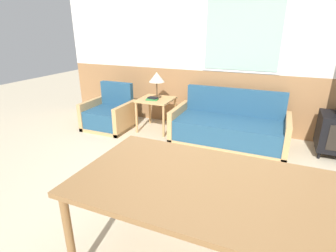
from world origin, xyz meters
TOP-DOWN VIEW (x-y plane):
  - ground_plane at (0.00, 0.00)m, footprint 16.00×16.00m
  - wall_back at (-0.00, 2.63)m, footprint 7.20×0.09m
  - couch at (-0.08, 2.03)m, footprint 1.83×0.86m
  - armchair at (-2.27, 1.81)m, footprint 0.83×0.74m
  - side_table at (-1.42, 2.06)m, footprint 0.59×0.59m
  - table_lamp at (-1.44, 2.17)m, footprint 0.28×0.28m
  - book_stack at (-1.44, 1.96)m, footprint 0.22×0.18m
  - dining_table at (0.23, -0.51)m, footprint 1.89×1.06m

SIDE VIEW (x-z plane):
  - ground_plane at x=0.00m, z-range 0.00..0.00m
  - armchair at x=-2.27m, z-range -0.17..0.66m
  - couch at x=-0.08m, z-range -0.17..0.66m
  - side_table at x=-1.42m, z-range 0.21..0.80m
  - book_stack at x=-1.44m, z-range 0.60..0.64m
  - dining_table at x=0.23m, z-range 0.32..1.10m
  - table_lamp at x=-1.44m, z-range 0.72..1.18m
  - wall_back at x=0.00m, z-range 0.02..2.72m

